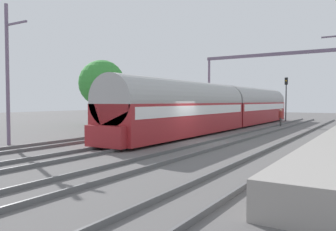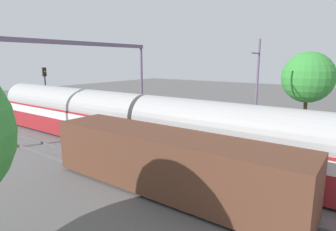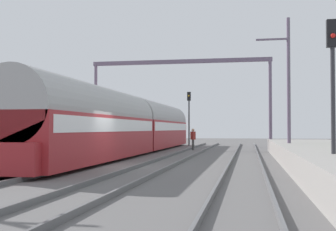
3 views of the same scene
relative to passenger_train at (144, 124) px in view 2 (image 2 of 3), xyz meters
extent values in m
plane|color=#5D5A5A|center=(1.94, -10.49, -1.97)|extent=(120.00, 120.00, 0.00)
cube|color=#5A5A5C|center=(-3.17, -10.49, -1.89)|extent=(0.08, 60.00, 0.16)
cube|color=#5A5A5C|center=(-0.72, -10.49, -1.89)|extent=(0.08, 60.00, 0.16)
cube|color=#5A5A5C|center=(0.72, -10.49, -1.89)|extent=(0.08, 60.00, 0.16)
cube|color=#5A5A5C|center=(3.17, -10.49, -1.89)|extent=(0.08, 60.00, 0.16)
cube|color=#5A5A5C|center=(4.60, -10.49, -1.89)|extent=(0.08, 60.00, 0.16)
cube|color=#5A5A5C|center=(7.05, -10.49, -1.89)|extent=(0.08, 60.00, 0.16)
cube|color=#5A5A5C|center=(8.49, -10.49, -1.89)|extent=(0.08, 60.00, 0.16)
cube|color=gray|center=(11.59, -8.49, -1.52)|extent=(4.40, 28.00, 0.90)
cube|color=maroon|center=(0.00, -8.13, -0.71)|extent=(2.90, 16.00, 2.20)
cube|color=white|center=(0.00, -8.13, -0.08)|extent=(2.93, 15.36, 0.64)
cylinder|color=#A5A5A5|center=(0.00, -8.13, 0.59)|extent=(2.84, 16.00, 2.84)
cube|color=maroon|center=(0.00, 8.22, -0.71)|extent=(2.90, 16.00, 2.20)
cube|color=white|center=(0.00, 8.22, -0.08)|extent=(2.93, 15.36, 0.64)
cylinder|color=#A5A5A5|center=(0.00, 8.22, 0.59)|extent=(2.84, 16.00, 2.84)
cube|color=#563323|center=(-3.88, -4.77, -0.46)|extent=(2.80, 13.00, 2.70)
cube|color=black|center=(-3.88, -4.77, -1.76)|extent=(2.52, 11.96, 0.10)
cylinder|color=#3D3D3D|center=(3.55, 5.33, -1.55)|extent=(0.25, 0.25, 0.85)
cube|color=maroon|center=(3.55, 5.33, -0.80)|extent=(0.45, 0.46, 0.64)
sphere|color=tan|center=(3.55, 5.33, -0.36)|extent=(0.24, 0.24, 0.24)
cylinder|color=#2D2D33|center=(1.92, 15.05, 0.33)|extent=(0.14, 0.14, 4.60)
cube|color=black|center=(1.92, 15.05, 3.07)|extent=(0.36, 0.20, 0.90)
sphere|color=yellow|center=(1.92, 14.93, 3.11)|extent=(0.16, 0.16, 0.16)
cylinder|color=slate|center=(9.77, 8.79, 1.78)|extent=(0.28, 0.28, 7.50)
cube|color=slate|center=(1.94, 8.79, 5.71)|extent=(16.05, 0.24, 0.36)
cylinder|color=slate|center=(10.17, -4.15, 2.03)|extent=(0.20, 0.20, 8.00)
cube|color=slate|center=(9.27, -4.15, 4.83)|extent=(1.80, 0.10, 0.10)
cylinder|color=#4C3826|center=(16.33, -7.05, -0.61)|extent=(0.36, 0.36, 2.72)
sphere|color=#358D37|center=(16.33, -7.05, 2.61)|extent=(4.97, 4.97, 4.97)
camera|label=1|loc=(11.59, -29.12, 0.52)|focal=36.00mm
camera|label=2|loc=(-14.24, -12.35, 4.30)|focal=30.26mm
camera|label=3|loc=(7.94, -29.71, -0.27)|focal=47.13mm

